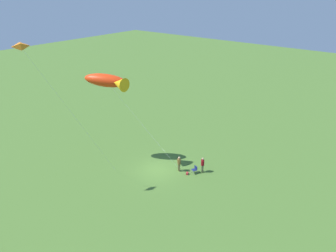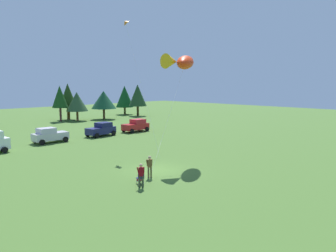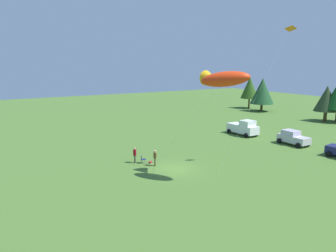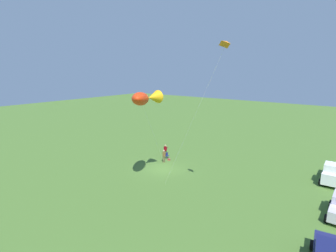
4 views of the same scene
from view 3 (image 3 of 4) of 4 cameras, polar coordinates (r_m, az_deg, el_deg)
The scene contains 9 objects.
ground_plane at distance 34.17m, azimuth 1.30°, elevation -7.44°, with size 160.00×160.00×0.00m, color #456A2A.
person_kite_flyer at distance 34.81m, azimuth -2.27°, elevation -5.34°, with size 0.53×0.44×1.74m.
folding_chair at distance 35.97m, azimuth -4.47°, elevation -5.71°, with size 0.62×0.62×0.82m.
person_spectator at distance 35.99m, azimuth -5.81°, elevation -4.84°, with size 0.51×0.52×1.74m.
backpack_on_grass at distance 35.99m, azimuth -3.10°, elevation -6.31°, with size 0.32×0.22×0.22m, color #A2292A.
truck_white_pickup at distance 50.82m, azimuth 13.00°, elevation -0.30°, with size 5.04×2.48×2.34m.
car_silver_compact at distance 46.80m, azimuth 20.93°, elevation -1.90°, with size 4.21×2.23×1.89m.
kite_large_fish at distance 29.39m, azimuth 9.25°, elevation 8.10°, with size 9.78×4.94×10.29m.
kite_delta_orange at distance 35.76m, azimuth 20.36°, elevation 15.59°, with size 2.06×7.90×14.49m.
Camera 3 is at (27.34, -17.41, 10.81)m, focal length 35.00 mm.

